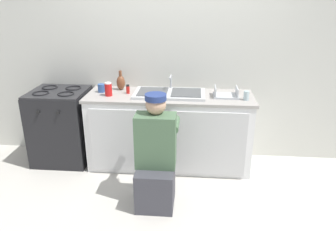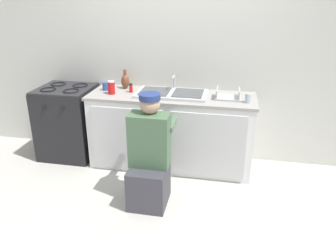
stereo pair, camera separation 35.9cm
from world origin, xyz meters
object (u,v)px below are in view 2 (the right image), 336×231
at_px(coffee_mug, 106,86).
at_px(spice_bottle_red, 131,88).
at_px(plumber_person, 149,160).
at_px(water_glass, 248,98).
at_px(vase_decorative, 125,81).
at_px(dish_rack_tray, 228,96).
at_px(sink_double_basin, 171,93).
at_px(soda_cup_red, 111,88).
at_px(stove_range, 68,122).

bearing_deg(coffee_mug, spice_bottle_red, -5.44).
xyz_separation_m(plumber_person, water_glass, (0.91, 0.68, 0.46)).
bearing_deg(water_glass, vase_decorative, 169.09).
xyz_separation_m(dish_rack_tray, vase_decorative, (-1.23, 0.17, 0.07)).
bearing_deg(vase_decorative, spice_bottle_red, -52.35).
bearing_deg(sink_double_basin, dish_rack_tray, -1.20).
distance_m(sink_double_basin, dish_rack_tray, 0.63).
height_order(water_glass, vase_decorative, vase_decorative).
xyz_separation_m(plumber_person, vase_decorative, (-0.53, 0.95, 0.50)).
bearing_deg(sink_double_basin, vase_decorative, 164.82).
relative_size(water_glass, spice_bottle_red, 0.95).
relative_size(sink_double_basin, soda_cup_red, 5.26).
xyz_separation_m(coffee_mug, soda_cup_red, (0.12, -0.13, 0.03)).
distance_m(water_glass, vase_decorative, 1.46).
distance_m(stove_range, soda_cup_red, 0.81).
relative_size(dish_rack_tray, spice_bottle_red, 2.67).
bearing_deg(plumber_person, vase_decorative, 118.97).
distance_m(water_glass, soda_cup_red, 1.52).
bearing_deg(soda_cup_red, spice_bottle_red, 27.74).
bearing_deg(soda_cup_red, vase_decorative, 71.43).
height_order(plumber_person, soda_cup_red, plumber_person).
height_order(water_glass, spice_bottle_red, spice_bottle_red).
bearing_deg(stove_range, soda_cup_red, -8.02).
bearing_deg(dish_rack_tray, sink_double_basin, 178.80).
xyz_separation_m(stove_range, soda_cup_red, (0.63, -0.09, 0.50)).
bearing_deg(plumber_person, dish_rack_tray, 48.16).
relative_size(spice_bottle_red, vase_decorative, 0.46).
height_order(dish_rack_tray, vase_decorative, vase_decorative).
xyz_separation_m(plumber_person, spice_bottle_red, (-0.41, 0.81, 0.46)).
bearing_deg(sink_double_basin, water_glass, -7.81).
relative_size(plumber_person, dish_rack_tray, 3.94).
relative_size(sink_double_basin, dish_rack_tray, 2.86).
xyz_separation_m(sink_double_basin, water_glass, (0.84, -0.12, 0.03)).
height_order(spice_bottle_red, vase_decorative, vase_decorative).
bearing_deg(water_glass, soda_cup_red, 179.10).
relative_size(sink_double_basin, plumber_person, 0.72).
height_order(spice_bottle_red, soda_cup_red, soda_cup_red).
bearing_deg(stove_range, dish_rack_tray, -0.32).
distance_m(plumber_person, water_glass, 1.22).
xyz_separation_m(spice_bottle_red, vase_decorative, (-0.11, 0.15, 0.04)).
height_order(plumber_person, vase_decorative, same).
height_order(sink_double_basin, coffee_mug, sink_double_basin).
height_order(coffee_mug, spice_bottle_red, spice_bottle_red).
xyz_separation_m(coffee_mug, vase_decorative, (0.20, 0.12, 0.04)).
xyz_separation_m(spice_bottle_red, soda_cup_red, (-0.20, -0.10, 0.02)).
height_order(coffee_mug, soda_cup_red, soda_cup_red).
xyz_separation_m(sink_double_basin, plumber_person, (-0.07, -0.79, -0.43)).
xyz_separation_m(coffee_mug, spice_bottle_red, (0.32, -0.03, 0.00)).
distance_m(spice_bottle_red, vase_decorative, 0.19).
height_order(sink_double_basin, spice_bottle_red, sink_double_basin).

